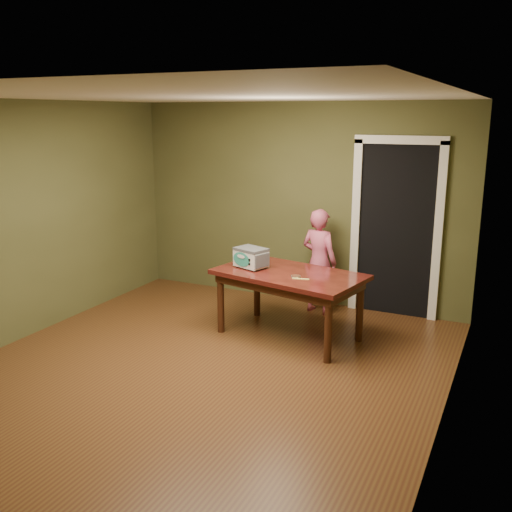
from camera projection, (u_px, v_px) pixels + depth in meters
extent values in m
plane|color=#563618|center=(201.00, 371.00, 5.57)|extent=(5.00, 5.00, 0.00)
cube|color=#4E4F2A|center=(297.00, 204.00, 7.44)|extent=(4.50, 0.02, 2.60)
cube|color=#4E4F2A|center=(20.00, 222.00, 6.20)|extent=(0.02, 5.00, 2.60)
cube|color=#4E4F2A|center=(453.00, 270.00, 4.32)|extent=(0.02, 5.00, 2.60)
cube|color=white|center=(194.00, 96.00, 4.94)|extent=(4.50, 5.00, 0.02)
cube|color=black|center=(401.00, 227.00, 7.22)|extent=(0.90, 0.60, 2.10)
cube|color=black|center=(396.00, 232.00, 6.95)|extent=(0.90, 0.02, 2.10)
cube|color=white|center=(356.00, 228.00, 7.14)|extent=(0.10, 0.06, 2.20)
cube|color=white|center=(438.00, 235.00, 6.73)|extent=(0.10, 0.06, 2.20)
cube|color=white|center=(401.00, 140.00, 6.67)|extent=(1.10, 0.06, 0.10)
cube|color=black|center=(289.00, 275.00, 6.28)|extent=(1.74, 1.19, 0.05)
cube|color=#34190D|center=(289.00, 281.00, 6.30)|extent=(1.60, 1.05, 0.10)
cylinder|color=#34190D|center=(221.00, 303.00, 6.50)|extent=(0.08, 0.08, 0.70)
cylinder|color=#34190D|center=(257.00, 288.00, 7.05)|extent=(0.08, 0.08, 0.70)
cylinder|color=#34190D|center=(328.00, 330.00, 5.69)|extent=(0.08, 0.08, 0.70)
cylinder|color=#34190D|center=(360.00, 311.00, 6.24)|extent=(0.08, 0.08, 0.70)
cylinder|color=#4C4F54|center=(237.00, 266.00, 6.50)|extent=(0.02, 0.02, 0.01)
cylinder|color=#4C4F54|center=(248.00, 263.00, 6.63)|extent=(0.02, 0.02, 0.01)
cylinder|color=#4C4F54|center=(254.00, 271.00, 6.31)|extent=(0.02, 0.02, 0.01)
cylinder|color=#4C4F54|center=(266.00, 268.00, 6.44)|extent=(0.02, 0.02, 0.01)
cube|color=white|center=(251.00, 258.00, 6.44)|extent=(0.40, 0.34, 0.19)
cube|color=#4C4F54|center=(251.00, 249.00, 6.42)|extent=(0.41, 0.35, 0.03)
cube|color=#4C4F54|center=(240.00, 255.00, 6.57)|extent=(0.09, 0.21, 0.15)
cube|color=#4C4F54|center=(262.00, 261.00, 6.32)|extent=(0.09, 0.21, 0.15)
ellipsoid|color=teal|center=(241.00, 260.00, 6.38)|extent=(0.25, 0.09, 0.16)
cylinder|color=black|center=(249.00, 260.00, 6.28)|extent=(0.03, 0.02, 0.02)
cylinder|color=black|center=(249.00, 264.00, 6.29)|extent=(0.02, 0.02, 0.02)
cylinder|color=silver|center=(296.00, 277.00, 6.07)|extent=(0.10, 0.10, 0.02)
cylinder|color=#4E281A|center=(296.00, 276.00, 6.07)|extent=(0.09, 0.09, 0.01)
cube|color=#FFE96E|center=(301.00, 279.00, 6.01)|extent=(0.18, 0.06, 0.01)
imported|color=#C65171|center=(319.00, 261.00, 7.09)|extent=(0.55, 0.42, 1.32)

